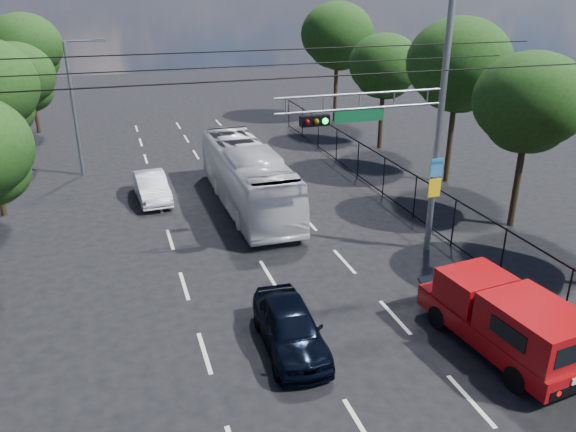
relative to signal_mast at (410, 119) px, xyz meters
name	(u,v)px	position (x,y,z in m)	size (l,w,h in m)	color
ground	(361,427)	(-5.28, -7.99, -5.24)	(120.00, 120.00, 0.00)	black
lane_markings	(231,213)	(-5.28, 6.01, -5.24)	(6.12, 38.00, 0.01)	beige
signal_mast	(410,119)	(0.00, 0.00, 0.00)	(6.43, 0.39, 9.50)	slate
streetlight_left	(76,102)	(-11.62, 14.01, -1.30)	(2.09, 0.22, 7.08)	slate
utility_wires	(258,64)	(-5.28, 0.84, 1.99)	(22.00, 5.04, 0.74)	black
fence_right	(402,188)	(2.32, 4.18, -4.21)	(0.06, 34.03, 2.00)	black
tree_right_b	(529,108)	(5.93, 1.03, -0.19)	(4.50, 4.50, 7.31)	black
tree_right_c	(458,70)	(6.53, 7.03, 0.49)	(5.10, 5.10, 8.29)	black
tree_right_d	(384,70)	(6.13, 14.03, -0.39)	(4.32, 4.32, 7.02)	black
tree_right_e	(337,40)	(6.33, 22.03, 0.69)	(5.28, 5.28, 8.58)	black
tree_left_d	(17,81)	(-14.67, 17.03, -0.52)	(4.20, 4.20, 6.83)	black
tree_left_e	(26,51)	(-14.87, 25.03, 0.29)	(4.92, 4.92, 7.99)	black
red_pickup	(505,319)	(-0.28, -6.45, -4.19)	(2.45, 5.48, 1.98)	black
navy_hatchback	(290,327)	(-5.89, -4.49, -4.56)	(1.62, 4.02, 1.37)	black
white_bus	(248,177)	(-4.31, 6.74, -3.82)	(2.39, 10.21, 2.84)	silver
white_van	(151,187)	(-8.53, 8.90, -4.59)	(1.38, 3.96, 1.30)	white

